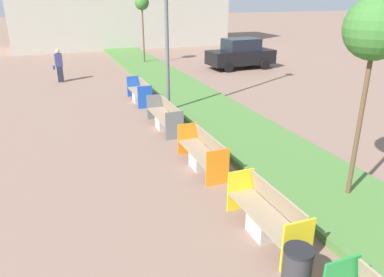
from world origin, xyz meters
The scene contains 10 objects.
planter_grass_strip centered at (3.20, 12.00, 0.09)m, with size 2.80×120.00×0.18m.
bench_yellow_frame centered at (0.94, 7.23, 0.37)m, with size 0.65×2.09×0.94m.
bench_orange_frame centered at (0.94, 10.50, 0.37)m, with size 0.65×2.15×0.94m.
bench_grey_frame centered at (0.94, 13.94, 0.38)m, with size 0.65×2.35×0.94m.
bench_blue_frame centered at (0.94, 17.66, 0.37)m, with size 0.65×2.14×0.94m.
litter_bin centered at (0.52, 5.70, 0.43)m, with size 0.47×0.47×0.86m.
sapling_tree_near centered at (3.41, 7.72, 3.79)m, with size 1.26×1.26×4.46m.
sapling_tree_far centered at (3.41, 26.66, 3.82)m, with size 0.91×0.91×4.37m.
pedestrian_walking centered at (-2.13, 23.09, 0.89)m, with size 0.53×0.24×1.74m.
parked_car_distant centered at (8.76, 23.12, 0.91)m, with size 4.27×2.00×1.86m.
Camera 1 is at (-2.66, 1.93, 4.46)m, focal length 35.00 mm.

